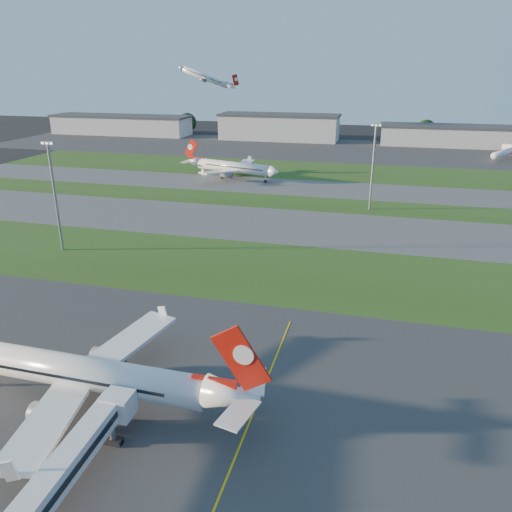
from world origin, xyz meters
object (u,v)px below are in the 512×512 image
(jet_bridge, at_px, (49,486))
(light_mast_centre, at_px, (373,161))
(airliner_taxiing, at_px, (233,167))
(mini_jet_near, at_px, (505,153))
(airliner_parked, at_px, (87,374))
(light_mast_west, at_px, (54,190))

(jet_bridge, bearing_deg, light_mast_centre, 78.62)
(jet_bridge, bearing_deg, airliner_taxiing, 100.61)
(mini_jet_near, bearing_deg, light_mast_centre, -178.35)
(airliner_parked, xyz_separation_m, airliner_taxiing, (-22.88, 139.52, -0.10))
(airliner_parked, height_order, airliner_taxiing, airliner_parked)
(airliner_taxiing, bearing_deg, light_mast_west, 95.87)
(mini_jet_near, relative_size, light_mast_west, 0.99)
(jet_bridge, relative_size, light_mast_centre, 1.04)
(jet_bridge, xyz_separation_m, light_mast_centre, (24.81, 123.24, 10.81))
(mini_jet_near, distance_m, light_mast_centre, 121.94)
(mini_jet_near, xyz_separation_m, light_mast_centre, (-58.09, -106.59, 11.53))
(jet_bridge, xyz_separation_m, airliner_taxiing, (-29.24, 156.12, 0.45))
(airliner_taxiing, height_order, light_mast_west, light_mast_west)
(airliner_parked, relative_size, light_mast_centre, 1.61)
(airliner_parked, xyz_separation_m, light_mast_centre, (31.17, 106.63, 10.26))
(light_mast_centre, bearing_deg, airliner_parked, -106.29)
(jet_bridge, height_order, light_mast_west, light_mast_west)
(airliner_taxiing, relative_size, light_mast_centre, 1.54)
(airliner_parked, bearing_deg, mini_jet_near, 68.19)
(airliner_parked, height_order, light_mast_west, light_mast_west)
(airliner_taxiing, relative_size, mini_jet_near, 1.55)
(airliner_taxiing, xyz_separation_m, light_mast_centre, (54.05, -32.89, 10.36))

